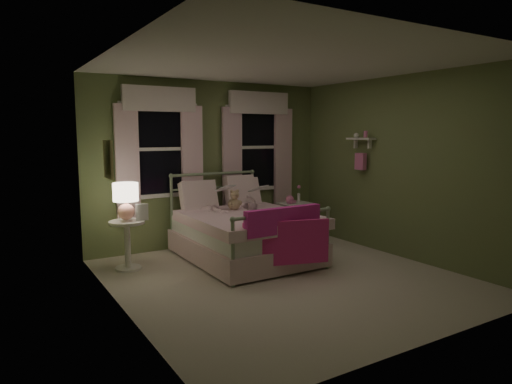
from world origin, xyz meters
TOP-DOWN VIEW (x-y plane):
  - room_shell at (0.00, 0.00)m, footprint 4.20×4.20m
  - bed at (0.00, 1.03)m, footprint 1.58×2.04m
  - pink_throw at (-0.00, 0.02)m, footprint 1.10×0.35m
  - child_left at (-0.28, 1.47)m, footprint 0.30×0.21m
  - child_right at (0.28, 1.47)m, footprint 0.44×0.38m
  - book_left at (-0.28, 1.22)m, footprint 0.21×0.14m
  - book_right at (0.28, 1.22)m, footprint 0.22×0.17m
  - teddy_bear at (-0.00, 1.31)m, footprint 0.23×0.19m
  - nightstand_left at (-1.56, 1.38)m, footprint 0.46×0.46m
  - table_lamp at (-1.56, 1.38)m, footprint 0.32×0.32m
  - book_nightstand at (-1.46, 1.30)m, footprint 0.19×0.24m
  - nightstand_right at (1.23, 1.50)m, footprint 0.50×0.40m
  - pink_toy at (1.13, 1.49)m, footprint 0.14×0.18m
  - bud_vase at (1.35, 1.55)m, footprint 0.06×0.06m
  - window_left at (-0.85, 2.03)m, footprint 1.34×0.13m
  - window_right at (0.85, 2.03)m, footprint 1.34×0.13m
  - wall_shelf at (1.90, 0.70)m, footprint 0.15×0.50m
  - framed_picture at (-1.95, 0.60)m, footprint 0.03×0.32m

SIDE VIEW (x-z plane):
  - bed at x=0.00m, z-range -0.22..0.97m
  - nightstand_left at x=-1.56m, z-range 0.09..0.74m
  - nightstand_right at x=1.23m, z-range 0.23..0.87m
  - pink_throw at x=0.00m, z-range 0.26..0.96m
  - book_nightstand at x=-1.46m, z-range 0.65..0.67m
  - pink_toy at x=1.13m, z-range 0.64..0.78m
  - bud_vase at x=1.35m, z-range 0.65..0.93m
  - teddy_bear at x=0.00m, z-range 0.64..0.95m
  - book_right at x=0.28m, z-range 0.79..1.05m
  - child_right at x=0.28m, z-range 0.57..1.33m
  - table_lamp at x=-1.56m, z-range 0.71..1.20m
  - book_left at x=-0.28m, z-range 0.83..1.09m
  - child_left at x=-0.28m, z-range 0.57..1.36m
  - room_shell at x=0.00m, z-range -0.80..3.40m
  - framed_picture at x=-1.95m, z-range 1.29..1.71m
  - wall_shelf at x=1.90m, z-range 1.22..1.82m
  - window_left at x=-0.85m, z-range 0.64..2.60m
  - window_right at x=0.85m, z-range 0.64..2.60m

